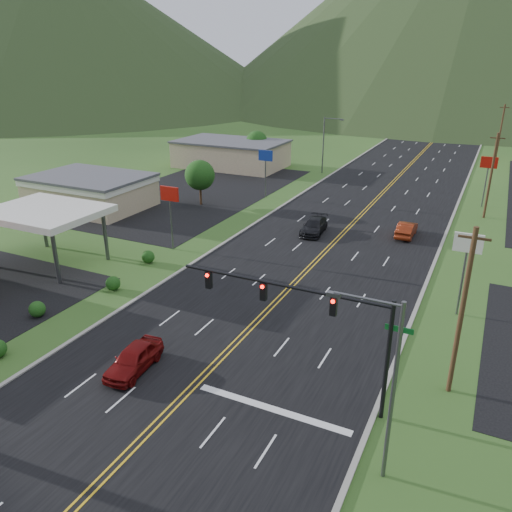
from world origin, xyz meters
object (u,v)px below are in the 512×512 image
at_px(streetlight_east, 387,380).
at_px(car_red_near, 134,359).
at_px(streetlight_west, 325,141).
at_px(car_red_far, 406,230).
at_px(traffic_signal, 314,314).
at_px(car_dark_mid, 314,226).
at_px(gas_canopy, 45,213).

height_order(streetlight_east, car_red_near, streetlight_east).
relative_size(streetlight_west, car_red_far, 1.90).
relative_size(traffic_signal, car_red_near, 2.82).
bearing_deg(car_dark_mid, car_red_near, -97.94).
bearing_deg(car_dark_mid, streetlight_west, 101.13).
distance_m(gas_canopy, car_red_near, 21.04).
xyz_separation_m(traffic_signal, streetlight_west, (-18.16, 56.00, -0.15)).
bearing_deg(car_red_near, car_red_far, 66.92).
distance_m(traffic_signal, streetlight_east, 6.17).
distance_m(car_red_near, car_red_far, 34.04).
distance_m(streetlight_west, car_red_far, 31.90).
relative_size(gas_canopy, car_dark_mid, 1.86).
bearing_deg(streetlight_east, car_red_far, 98.08).
distance_m(streetlight_west, car_dark_mid, 30.89).
height_order(car_red_near, car_red_far, car_red_near).
relative_size(streetlight_west, gas_canopy, 0.90).
bearing_deg(traffic_signal, streetlight_west, 107.97).
relative_size(traffic_signal, car_red_far, 2.76).
xyz_separation_m(streetlight_west, car_red_far, (18.02, -25.95, -4.40)).
height_order(streetlight_east, car_dark_mid, streetlight_east).
bearing_deg(car_red_far, streetlight_east, 98.07).
relative_size(gas_canopy, car_red_near, 2.15).
height_order(streetlight_east, car_red_far, streetlight_east).
height_order(car_red_near, car_dark_mid, car_red_near).
bearing_deg(car_red_far, car_red_near, 72.06).
bearing_deg(streetlight_west, streetlight_east, -69.14).
relative_size(gas_canopy, car_red_far, 2.11).
relative_size(streetlight_east, gas_canopy, 0.90).
distance_m(streetlight_east, gas_canopy, 35.28).
bearing_deg(car_red_near, traffic_signal, 7.25).
height_order(car_dark_mid, car_red_far, car_red_far).
relative_size(streetlight_west, car_red_near, 1.94).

